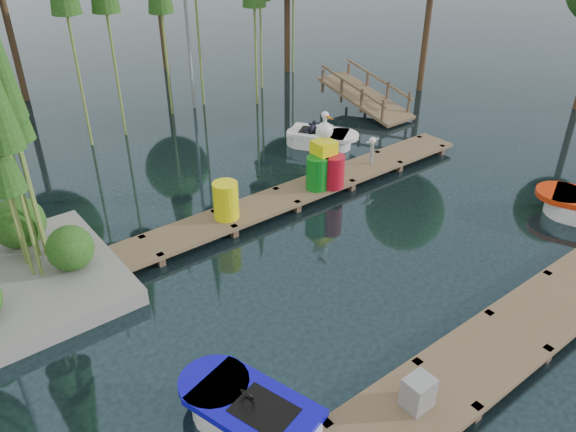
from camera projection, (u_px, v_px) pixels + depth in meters
ground_plane at (284, 273)px, 12.75m from camera, size 90.00×90.00×0.00m
near_dock at (446, 385)px, 9.58m from camera, size 18.00×1.50×0.50m
far_dock at (256, 208)px, 14.86m from camera, size 15.00×1.20×0.50m
ramp at (365, 97)px, 21.65m from camera, size 1.50×3.94×1.49m
boat_blue at (252, 416)px, 9.00m from camera, size 1.87×2.85×0.88m
boat_white_far at (320, 138)px, 18.90m from camera, size 2.31×2.67×1.17m
utility_cabinet at (418, 393)px, 8.99m from camera, size 0.47×0.39×0.57m
yellow_barrel at (226, 200)px, 14.09m from camera, size 0.64×0.64×0.97m
drum_cluster at (326, 164)px, 15.61m from camera, size 1.24×1.14×2.14m
seagull_post at (372, 146)px, 16.81m from camera, size 0.54×0.29×0.86m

